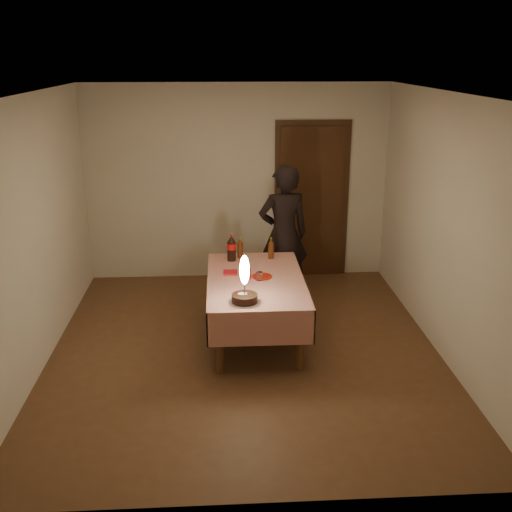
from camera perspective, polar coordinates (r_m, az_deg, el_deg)
The scene contains 12 objects.
ground at distance 6.33m, azimuth -1.06°, elevation -8.95°, with size 4.00×4.50×0.01m, color brown.
room_shell at distance 5.83m, azimuth -0.85°, elevation 5.96°, with size 4.04×4.54×2.62m.
dining_table at distance 6.37m, azimuth -0.03°, elevation -2.94°, with size 1.02×1.72×0.68m.
birthday_cake at distance 5.70m, azimuth -1.09°, elevation -3.23°, with size 0.31×0.31×0.48m.
red_plate at distance 6.38m, azimuth 0.58°, elevation -1.97°, with size 0.22×0.22×0.01m, color #B11C0C.
red_cup at distance 6.32m, azimuth -0.85°, elevation -1.73°, with size 0.08×0.08×0.10m, color #B70C17.
clear_cup at distance 6.28m, azimuth 0.31°, elevation -1.94°, with size 0.07×0.07×0.09m, color white.
napkin_stack at distance 6.48m, azimuth -2.46°, elevation -1.59°, with size 0.15×0.15×0.02m, color #B4141E.
cola_bottle at distance 6.84m, azimuth -2.35°, elevation 0.79°, with size 0.10×0.10×0.32m.
amber_bottle_left at distance 6.94m, azimuth -1.52°, elevation 0.76°, with size 0.06×0.06×0.26m.
amber_bottle_right at distance 6.92m, azimuth 1.44°, elevation 0.71°, with size 0.06×0.06×0.26m.
photographer at distance 7.31m, azimuth 2.63°, elevation 2.12°, with size 0.69×0.52×1.70m.
Camera 1 is at (-0.22, -5.60, 2.95)m, focal length 42.00 mm.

